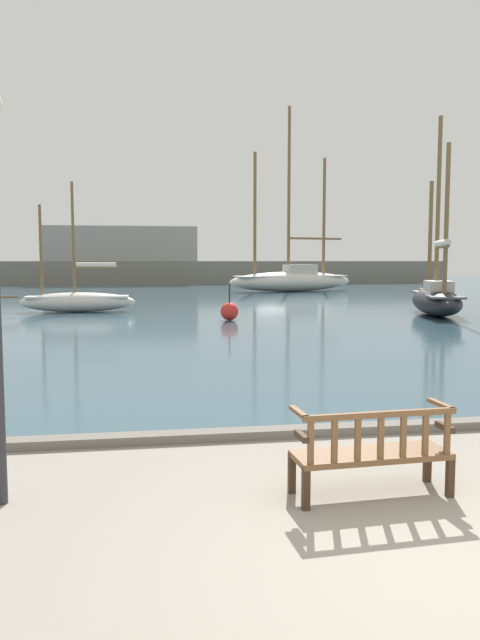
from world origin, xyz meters
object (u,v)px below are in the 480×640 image
Objects in this scene: sailboat_mid_starboard at (77,300)px; channel_buoy at (229,311)px; sailboat_distant_harbor at (436,297)px; sailboat_far_starboard at (292,278)px; park_bench at (372,451)px.

channel_buoy is at bearing -39.05° from sailboat_mid_starboard.
sailboat_distant_harbor is (15.07, -4.01, 0.24)m from sailboat_mid_starboard.
sailboat_distant_harbor is at bearing 6.19° from channel_buoy.
sailboat_far_starboard reaches higher than channel_buoy.
sailboat_mid_starboard is (-5.05, 22.69, 0.14)m from park_bench.
park_bench is 39.95m from sailboat_far_starboard.
park_bench is at bearing -77.46° from sailboat_mid_starboard.
sailboat_far_starboard reaches higher than sailboat_distant_harbor.
sailboat_distant_harbor is (10.03, 18.68, 0.39)m from park_bench.
sailboat_far_starboard is 21.38m from sailboat_mid_starboard.
sailboat_distant_harbor is 5.93× the size of channel_buoy.
park_bench is 0.20× the size of sailboat_distant_harbor.
sailboat_far_starboard is 2.15× the size of sailboat_mid_starboard.
park_bench is 23.24m from sailboat_mid_starboard.
sailboat_distant_harbor is at bearing -86.55° from sailboat_far_starboard.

